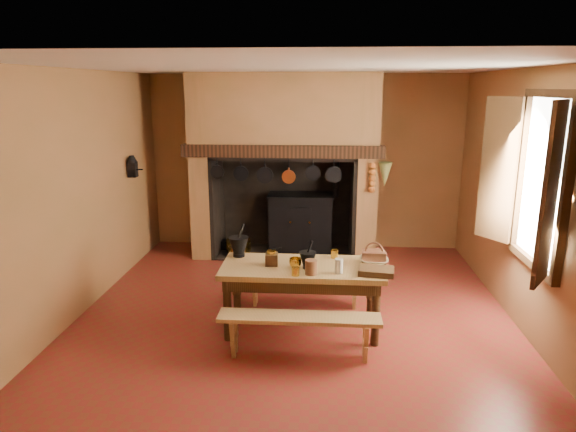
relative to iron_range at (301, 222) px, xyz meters
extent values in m
plane|color=maroon|center=(0.04, -2.45, -0.48)|extent=(5.50, 5.50, 0.00)
plane|color=silver|center=(0.04, -2.45, 2.32)|extent=(5.50, 5.50, 0.00)
cube|color=#96613C|center=(0.04, 0.30, 0.92)|extent=(5.00, 0.02, 2.80)
cube|color=#96613C|center=(-2.46, -2.45, 0.92)|extent=(0.02, 5.50, 2.80)
cube|color=#96613C|center=(2.54, -2.45, 0.92)|extent=(0.02, 5.50, 2.80)
cube|color=#96613C|center=(0.04, -5.20, 0.92)|extent=(5.00, 0.02, 2.80)
cube|color=#96613C|center=(-1.51, -0.15, 0.92)|extent=(0.30, 0.90, 2.80)
cube|color=#96613C|center=(0.99, -0.15, 0.92)|extent=(0.30, 0.90, 2.80)
cube|color=#96613C|center=(-0.26, -0.15, 1.72)|extent=(2.20, 0.90, 1.20)
cube|color=black|center=(-0.26, -0.55, 1.21)|extent=(2.95, 0.22, 0.18)
cube|color=black|center=(-0.26, 0.27, 0.32)|extent=(2.20, 0.06, 1.60)
cube|color=black|center=(-0.26, -0.15, -0.47)|extent=(2.20, 0.90, 0.02)
cube|color=black|center=(-0.01, 0.00, -0.03)|extent=(1.00, 0.50, 0.90)
cube|color=black|center=(-0.01, -0.02, 0.44)|extent=(1.04, 0.54, 0.04)
cube|color=black|center=(-0.01, -0.26, 0.07)|extent=(0.35, 0.02, 0.45)
cylinder|color=black|center=(0.54, 0.00, 0.77)|extent=(0.10, 0.10, 0.70)
cylinder|color=gold|center=(-0.16, -0.28, 0.07)|extent=(0.03, 0.03, 0.03)
cylinder|color=gold|center=(0.14, -0.28, 0.07)|extent=(0.03, 0.03, 0.03)
cylinder|color=gold|center=(-1.01, -0.15, -0.38)|extent=(0.40, 0.40, 0.20)
cylinder|color=gold|center=(-0.96, -0.40, -0.39)|extent=(0.34, 0.34, 0.18)
cube|color=black|center=(-1.21, -0.05, -0.40)|extent=(0.18, 0.18, 0.16)
cone|color=olive|center=(1.22, -0.66, 0.90)|extent=(0.20, 0.20, 0.35)
cube|color=white|center=(2.52, -2.85, 1.22)|extent=(0.02, 1.00, 1.60)
cube|color=#382411|center=(2.49, -2.85, 2.06)|extent=(0.08, 1.16, 0.08)
cube|color=#382411|center=(2.49, -2.85, 0.38)|extent=(0.08, 1.16, 0.08)
cube|color=#382411|center=(2.29, -3.53, 1.22)|extent=(0.29, 0.39, 1.60)
cube|color=#382411|center=(2.29, -2.17, 1.22)|extent=(0.29, 0.39, 1.60)
cube|color=black|center=(-2.38, -0.90, 0.97)|extent=(0.12, 0.12, 0.22)
cone|color=black|center=(-2.38, -0.90, 1.12)|extent=(0.16, 0.16, 0.10)
cylinder|color=black|center=(-2.29, -0.90, 0.97)|extent=(0.12, 0.02, 0.02)
cube|color=tan|center=(0.15, -2.81, 0.23)|extent=(1.73, 0.77, 0.06)
cube|color=#382411|center=(0.15, -2.81, 0.14)|extent=(1.61, 0.65, 0.13)
cylinder|color=#382411|center=(-0.62, -3.09, -0.14)|extent=(0.09, 0.09, 0.69)
cylinder|color=#382411|center=(0.91, -3.09, -0.14)|extent=(0.09, 0.09, 0.69)
cylinder|color=#382411|center=(-0.62, -2.52, -0.14)|extent=(0.09, 0.09, 0.69)
cylinder|color=#382411|center=(0.91, -2.52, -0.14)|extent=(0.09, 0.09, 0.69)
cube|color=tan|center=(0.15, -3.40, -0.06)|extent=(1.58, 0.28, 0.04)
cube|color=tan|center=(0.15, -2.18, -0.09)|extent=(1.48, 0.26, 0.04)
cylinder|color=black|center=(-0.58, -2.56, 0.28)|extent=(0.13, 0.13, 0.04)
cone|color=black|center=(-0.58, -2.56, 0.40)|extent=(0.22, 0.22, 0.18)
cylinder|color=black|center=(-0.55, -2.56, 0.55)|extent=(0.09, 0.04, 0.18)
cylinder|color=black|center=(0.20, -2.89, 0.28)|extent=(0.11, 0.11, 0.03)
cone|color=black|center=(0.20, -2.89, 0.37)|extent=(0.18, 0.18, 0.15)
cylinder|color=black|center=(0.23, -2.89, 0.50)|extent=(0.07, 0.04, 0.15)
cube|color=#382411|center=(-0.18, -2.81, 0.33)|extent=(0.14, 0.14, 0.13)
cylinder|color=gold|center=(-0.18, -2.81, 0.41)|extent=(0.10, 0.10, 0.03)
cylinder|color=black|center=(-0.13, -2.81, 0.45)|extent=(0.11, 0.02, 0.04)
cylinder|color=gold|center=(0.09, -3.11, 0.31)|extent=(0.09, 0.09, 0.09)
cylinder|color=gold|center=(0.49, -2.53, 0.31)|extent=(0.08, 0.08, 0.09)
imported|color=beige|center=(0.91, -2.72, 0.30)|extent=(0.32, 0.32, 0.07)
cylinder|color=brown|center=(0.25, -3.06, 0.34)|extent=(0.16, 0.16, 0.15)
cylinder|color=beige|center=(0.53, -3.01, 0.34)|extent=(0.11, 0.11, 0.15)
cube|color=#442314|center=(0.91, -2.68, 0.33)|extent=(0.26, 0.19, 0.14)
torus|color=#442314|center=(0.91, -2.68, 0.40)|extent=(0.20, 0.03, 0.20)
cube|color=#382411|center=(0.91, -3.00, 0.29)|extent=(0.38, 0.30, 0.06)
imported|color=gold|center=(0.07, -2.87, 0.32)|extent=(0.14, 0.14, 0.10)
camera|label=1|loc=(0.37, -7.97, 2.12)|focal=32.00mm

